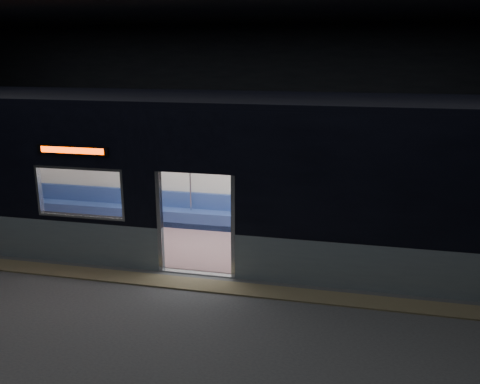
% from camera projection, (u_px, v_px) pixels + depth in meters
% --- Properties ---
extents(station_floor, '(24.00, 14.00, 0.01)m').
position_uv_depth(station_floor, '(180.00, 298.00, 9.04)').
color(station_floor, '#47494C').
rests_on(station_floor, ground).
extents(station_envelope, '(24.00, 14.00, 5.00)m').
position_uv_depth(station_envelope, '(173.00, 89.00, 8.05)').
color(station_envelope, black).
rests_on(station_envelope, station_floor).
extents(tactile_strip, '(22.80, 0.50, 0.03)m').
position_uv_depth(tactile_strip, '(189.00, 284.00, 9.55)').
color(tactile_strip, '#8C7F59').
rests_on(tactile_strip, station_floor).
extents(metro_car, '(18.00, 3.04, 3.35)m').
position_uv_depth(metro_car, '(216.00, 166.00, 10.93)').
color(metro_car, '#889AA2').
rests_on(metro_car, station_floor).
extents(passenger, '(0.41, 0.68, 1.35)m').
position_uv_depth(passenger, '(337.00, 207.00, 11.62)').
color(passenger, black).
rests_on(passenger, metro_car).
extents(handbag, '(0.28, 0.24, 0.14)m').
position_uv_depth(handbag, '(339.00, 215.00, 11.44)').
color(handbag, black).
rests_on(handbag, passenger).
extents(transit_map, '(1.08, 0.03, 0.71)m').
position_uv_depth(transit_map, '(260.00, 170.00, 12.11)').
color(transit_map, white).
rests_on(transit_map, metro_car).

